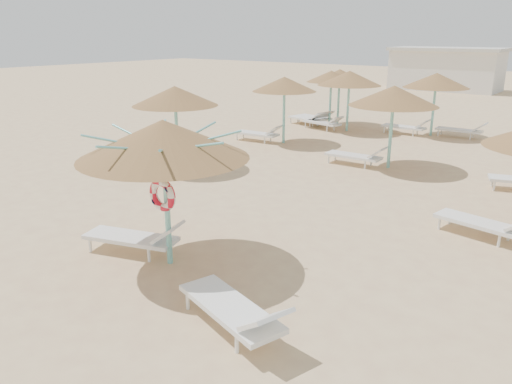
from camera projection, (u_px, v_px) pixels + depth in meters
The scene contains 6 objects.
ground at pixel (196, 265), 9.73m from camera, with size 120.00×120.00×0.00m, color #D9B984.
main_palapa at pixel (163, 140), 9.08m from camera, with size 3.16×3.16×2.84m.
lounger_main_a at pixel (137, 237), 10.14m from camera, with size 2.19×1.22×0.76m.
lounger_main_b at pixel (235, 310), 7.45m from camera, with size 2.28×1.27×0.79m.
palapa_field at pixel (436, 97), 16.43m from camera, with size 18.76×14.16×2.72m.
service_hut at pixel (446, 69), 39.33m from camera, with size 8.40×4.40×3.25m.
Camera 1 is at (6.24, -6.36, 4.32)m, focal length 35.00 mm.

